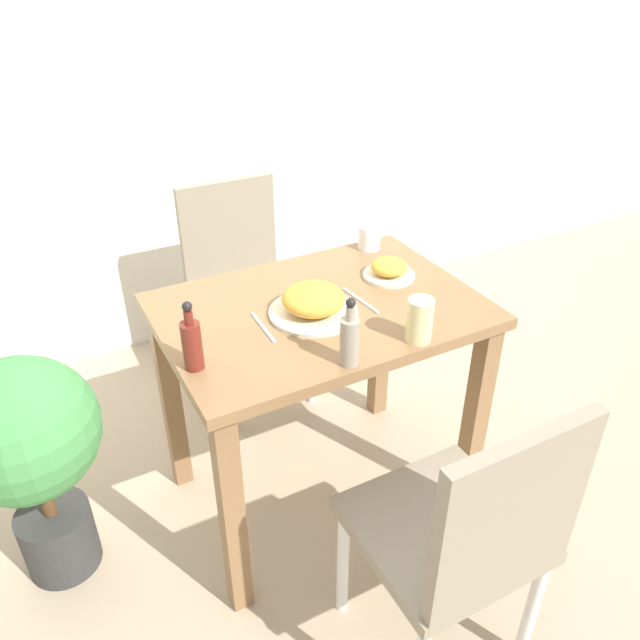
{
  "coord_description": "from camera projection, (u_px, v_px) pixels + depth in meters",
  "views": [
    {
      "loc": [
        -0.75,
        -1.41,
        1.71
      ],
      "look_at": [
        0.0,
        0.0,
        0.72
      ],
      "focal_mm": 35.0,
      "sensor_mm": 36.0,
      "label": 1
    }
  ],
  "objects": [
    {
      "name": "side_plate",
      "position": [
        389.0,
        269.0,
        2.0
      ],
      "size": [
        0.17,
        0.17,
        0.06
      ],
      "color": "beige",
      "rests_on": "dining_table"
    },
    {
      "name": "ground_plane",
      "position": [
        320.0,
        488.0,
        2.26
      ],
      "size": [
        16.0,
        16.0,
        0.0
      ],
      "primitive_type": "plane",
      "color": "tan"
    },
    {
      "name": "dining_table",
      "position": [
        320.0,
        345.0,
        1.93
      ],
      "size": [
        0.94,
        0.67,
        0.77
      ],
      "color": "olive",
      "rests_on": "ground_plane"
    },
    {
      "name": "drink_cup",
      "position": [
        369.0,
        237.0,
        2.17
      ],
      "size": [
        0.08,
        0.08,
        0.08
      ],
      "color": "white",
      "rests_on": "dining_table"
    },
    {
      "name": "chair_near",
      "position": [
        466.0,
        533.0,
        1.47
      ],
      "size": [
        0.42,
        0.42,
        0.9
      ],
      "rotation": [
        0.0,
        0.0,
        3.14
      ],
      "color": "gray",
      "rests_on": "ground_plane"
    },
    {
      "name": "wall_back",
      "position": [
        172.0,
        53.0,
        2.53
      ],
      "size": [
        8.0,
        0.05,
        2.6
      ],
      "color": "white",
      "rests_on": "ground_plane"
    },
    {
      "name": "potted_plant_left",
      "position": [
        29.0,
        446.0,
        1.74
      ],
      "size": [
        0.41,
        0.41,
        0.76
      ],
      "color": "#333333",
      "rests_on": "ground_plane"
    },
    {
      "name": "fork_utensil",
      "position": [
        263.0,
        327.0,
        1.75
      ],
      "size": [
        0.01,
        0.17,
        0.0
      ],
      "rotation": [
        0.0,
        0.0,
        1.54
      ],
      "color": "silver",
      "rests_on": "dining_table"
    },
    {
      "name": "spoon_utensil",
      "position": [
        360.0,
        300.0,
        1.88
      ],
      "size": [
        0.03,
        0.18,
        0.0
      ],
      "rotation": [
        0.0,
        0.0,
        1.67
      ],
      "color": "silver",
      "rests_on": "dining_table"
    },
    {
      "name": "juice_glass",
      "position": [
        420.0,
        320.0,
        1.67
      ],
      "size": [
        0.07,
        0.07,
        0.12
      ],
      "color": "beige",
      "rests_on": "dining_table"
    },
    {
      "name": "chair_far",
      "position": [
        242.0,
        281.0,
        2.54
      ],
      "size": [
        0.42,
        0.42,
        0.9
      ],
      "color": "gray",
      "rests_on": "ground_plane"
    },
    {
      "name": "food_plate",
      "position": [
        313.0,
        302.0,
        1.79
      ],
      "size": [
        0.26,
        0.26,
        0.09
      ],
      "color": "beige",
      "rests_on": "dining_table"
    },
    {
      "name": "condiment_bottle",
      "position": [
        192.0,
        343.0,
        1.55
      ],
      "size": [
        0.05,
        0.05,
        0.19
      ],
      "color": "maroon",
      "rests_on": "dining_table"
    },
    {
      "name": "sauce_bottle",
      "position": [
        350.0,
        339.0,
        1.57
      ],
      "size": [
        0.05,
        0.05,
        0.19
      ],
      "color": "gray",
      "rests_on": "dining_table"
    }
  ]
}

